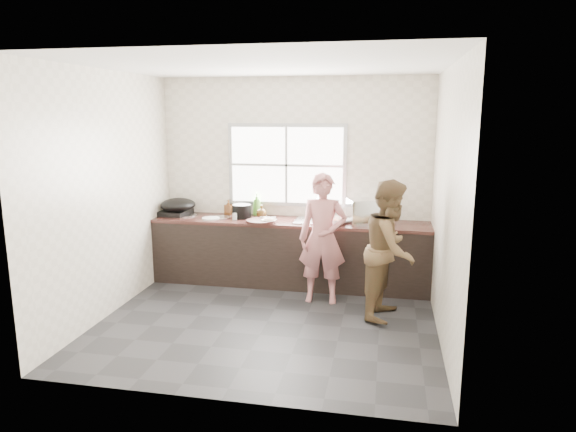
% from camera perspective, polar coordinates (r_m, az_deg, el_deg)
% --- Properties ---
extents(floor, '(3.60, 3.20, 0.01)m').
position_cam_1_polar(floor, '(5.73, -2.27, -11.65)').
color(floor, '#242427').
rests_on(floor, ground).
extents(ceiling, '(3.60, 3.20, 0.01)m').
position_cam_1_polar(ceiling, '(5.29, -2.51, 16.45)').
color(ceiling, silver).
rests_on(ceiling, wall_back).
extents(wall_back, '(3.60, 0.01, 2.70)m').
position_cam_1_polar(wall_back, '(6.90, 0.70, 4.02)').
color(wall_back, beige).
rests_on(wall_back, ground).
extents(wall_left, '(0.01, 3.20, 2.70)m').
position_cam_1_polar(wall_left, '(6.02, -19.35, 2.28)').
color(wall_left, beige).
rests_on(wall_left, ground).
extents(wall_right, '(0.01, 3.20, 2.70)m').
position_cam_1_polar(wall_right, '(5.24, 17.21, 1.12)').
color(wall_right, beige).
rests_on(wall_right, ground).
extents(wall_front, '(3.60, 0.01, 2.70)m').
position_cam_1_polar(wall_front, '(3.84, -7.95, -2.13)').
color(wall_front, beige).
rests_on(wall_front, ground).
extents(cabinet, '(3.60, 0.62, 0.82)m').
position_cam_1_polar(cabinet, '(6.79, 0.21, -4.21)').
color(cabinet, black).
rests_on(cabinet, floor).
extents(countertop, '(3.60, 0.64, 0.04)m').
position_cam_1_polar(countertop, '(6.68, 0.21, -0.66)').
color(countertop, '#331915').
rests_on(countertop, cabinet).
extents(sink, '(0.55, 0.45, 0.02)m').
position_cam_1_polar(sink, '(6.62, 3.19, -0.57)').
color(sink, silver).
rests_on(sink, countertop).
extents(faucet, '(0.02, 0.02, 0.30)m').
position_cam_1_polar(faucet, '(6.79, 3.43, 0.97)').
color(faucet, silver).
rests_on(faucet, countertop).
extents(window_frame, '(1.60, 0.05, 1.10)m').
position_cam_1_polar(window_frame, '(6.88, -0.14, 5.68)').
color(window_frame, '#9EA0A5').
rests_on(window_frame, wall_back).
extents(window_glazing, '(1.50, 0.01, 1.00)m').
position_cam_1_polar(window_glazing, '(6.86, -0.18, 5.66)').
color(window_glazing, white).
rests_on(window_glazing, window_frame).
extents(woman, '(0.54, 0.36, 1.45)m').
position_cam_1_polar(woman, '(6.10, 3.88, -2.96)').
color(woman, '#BC7071').
rests_on(woman, floor).
extents(person_side, '(0.74, 0.87, 1.54)m').
position_cam_1_polar(person_side, '(5.73, 11.29, -3.67)').
color(person_side, brown).
rests_on(person_side, floor).
extents(cutting_board, '(0.43, 0.43, 0.04)m').
position_cam_1_polar(cutting_board, '(6.55, -3.06, -0.59)').
color(cutting_board, black).
rests_on(cutting_board, countertop).
extents(cleaver, '(0.20, 0.11, 0.01)m').
position_cam_1_polar(cleaver, '(6.66, -2.27, -0.16)').
color(cleaver, silver).
rests_on(cleaver, cutting_board).
extents(bowl_mince, '(0.23, 0.23, 0.05)m').
position_cam_1_polar(bowl_mince, '(6.52, -2.14, -0.58)').
color(bowl_mince, silver).
rests_on(bowl_mince, countertop).
extents(bowl_crabs, '(0.27, 0.27, 0.07)m').
position_cam_1_polar(bowl_crabs, '(6.44, 5.29, -0.68)').
color(bowl_crabs, silver).
rests_on(bowl_crabs, countertop).
extents(bowl_held, '(0.20, 0.20, 0.06)m').
position_cam_1_polar(bowl_held, '(6.57, 6.38, -0.50)').
color(bowl_held, white).
rests_on(bowl_held, countertop).
extents(black_pot, '(0.26, 0.26, 0.18)m').
position_cam_1_polar(black_pot, '(6.85, -5.16, 0.53)').
color(black_pot, black).
rests_on(black_pot, countertop).
extents(plate_food, '(0.28, 0.28, 0.02)m').
position_cam_1_polar(plate_food, '(6.84, -8.57, -0.26)').
color(plate_food, silver).
rests_on(plate_food, countertop).
extents(bottle_green, '(0.15, 0.15, 0.31)m').
position_cam_1_polar(bottle_green, '(6.98, -3.47, 1.31)').
color(bottle_green, '#4C9631').
rests_on(bottle_green, countertop).
extents(bottle_brown_tall, '(0.09, 0.10, 0.19)m').
position_cam_1_polar(bottle_brown_tall, '(7.10, -6.64, 0.91)').
color(bottle_brown_tall, '#502D14').
rests_on(bottle_brown_tall, countertop).
extents(bottle_brown_short, '(0.14, 0.14, 0.16)m').
position_cam_1_polar(bottle_brown_short, '(6.83, -2.96, 0.45)').
color(bottle_brown_short, '#402C10').
rests_on(bottle_brown_short, countertop).
extents(glass_jar, '(0.08, 0.08, 0.09)m').
position_cam_1_polar(glass_jar, '(6.75, -5.94, -0.05)').
color(glass_jar, silver).
rests_on(glass_jar, countertop).
extents(burner, '(0.45, 0.45, 0.06)m').
position_cam_1_polar(burner, '(7.23, -12.62, 0.41)').
color(burner, black).
rests_on(burner, countertop).
extents(wok, '(0.61, 0.61, 0.18)m').
position_cam_1_polar(wok, '(7.13, -12.12, 1.23)').
color(wok, black).
rests_on(wok, burner).
extents(dish_rack, '(0.50, 0.43, 0.32)m').
position_cam_1_polar(dish_rack, '(6.51, 8.60, 0.48)').
color(dish_rack, silver).
rests_on(dish_rack, countertop).
extents(pot_lid_left, '(0.32, 0.32, 0.01)m').
position_cam_1_polar(pot_lid_left, '(7.12, -11.21, 0.09)').
color(pot_lid_left, '#B5B6BD').
rests_on(pot_lid_left, countertop).
extents(pot_lid_right, '(0.31, 0.31, 0.01)m').
position_cam_1_polar(pot_lid_right, '(6.90, -7.38, -0.15)').
color(pot_lid_right, silver).
rests_on(pot_lid_right, countertop).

